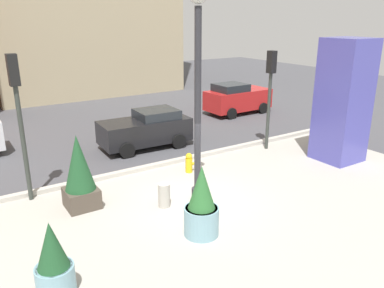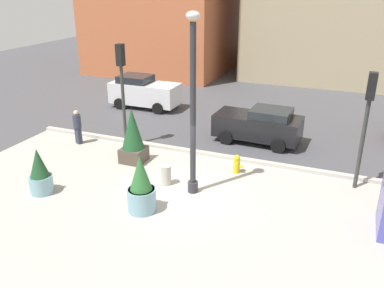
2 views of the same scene
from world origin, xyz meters
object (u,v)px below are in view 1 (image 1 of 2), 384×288
art_pillar_blue (343,101)px  potted_plant_by_pillar (202,205)px  fire_hydrant (189,163)px  potted_plant_near_left (79,173)px  concrete_bollard (164,195)px  traffic_light_far_side (18,105)px  lamp_post (198,108)px  car_curb_west (146,129)px  car_intersection (237,98)px  potted_plant_mid_plaza (53,263)px  traffic_light_corner (270,84)px

art_pillar_blue → potted_plant_by_pillar: bearing=-167.2°
art_pillar_blue → fire_hydrant: 6.44m
potted_plant_near_left → potted_plant_by_pillar: bearing=-56.4°
concrete_bollard → traffic_light_far_side: size_ratio=0.17×
lamp_post → potted_plant_near_left: size_ratio=2.67×
concrete_bollard → traffic_light_far_side: bearing=140.7°
car_curb_west → car_intersection: size_ratio=1.00×
potted_plant_mid_plaza → traffic_light_corner: (10.16, 4.56, 2.08)m
potted_plant_mid_plaza → car_curb_west: bearing=52.2°
car_curb_west → car_intersection: 7.80m
potted_plant_by_pillar → car_intersection: (9.36, 10.06, 0.05)m
potted_plant_near_left → car_curb_west: bearing=44.1°
concrete_bollard → traffic_light_corner: (6.39, 2.36, 2.46)m
lamp_post → traffic_light_far_side: lamp_post is taller
car_curb_west → car_intersection: car_intersection is taller
lamp_post → traffic_light_far_side: size_ratio=1.35×
potted_plant_by_pillar → traffic_light_far_side: bearing=125.9°
art_pillar_blue → traffic_light_far_side: 11.54m
art_pillar_blue → traffic_light_corner: art_pillar_blue is taller
fire_hydrant → potted_plant_by_pillar: bearing=-118.1°
traffic_light_far_side → car_curb_west: 6.44m
art_pillar_blue → car_intersection: (1.55, 8.29, -1.48)m
potted_plant_near_left → fire_hydrant: size_ratio=3.05×
lamp_post → traffic_light_far_side: 5.25m
potted_plant_mid_plaza → concrete_bollard: (3.78, 2.20, -0.37)m
art_pillar_blue → car_intersection: art_pillar_blue is taller
potted_plant_mid_plaza → traffic_light_far_side: size_ratio=0.37×
concrete_bollard → lamp_post: bearing=-7.7°
lamp_post → potted_plant_near_left: bearing=155.4°
potted_plant_near_left → fire_hydrant: 4.31m
fire_hydrant → concrete_bollard: same height
lamp_post → car_intersection: size_ratio=1.55×
potted_plant_mid_plaza → potted_plant_by_pillar: (3.83, 0.27, 0.10)m
traffic_light_corner → car_curb_west: size_ratio=1.06×
car_intersection → traffic_light_corner: bearing=-117.6°
car_curb_west → art_pillar_blue: bearing=-43.9°
lamp_post → car_intersection: 11.92m
potted_plant_by_pillar → potted_plant_mid_plaza: bearing=-175.9°
traffic_light_far_side → concrete_bollard: bearing=-39.3°
art_pillar_blue → traffic_light_far_side: (-11.17, 2.85, 0.66)m
traffic_light_far_side → car_curb_west: size_ratio=1.15×
potted_plant_mid_plaza → concrete_bollard: bearing=30.2°
traffic_light_corner → car_curb_west: bearing=144.6°
fire_hydrant → art_pillar_blue: bearing=-19.6°
art_pillar_blue → potted_plant_mid_plaza: art_pillar_blue is taller
potted_plant_by_pillar → potted_plant_near_left: 3.90m
art_pillar_blue → car_intersection: bearing=79.4°
fire_hydrant → potted_plant_near_left: bearing=-172.1°
traffic_light_corner → car_curb_west: 5.61m
potted_plant_by_pillar → car_intersection: 13.75m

